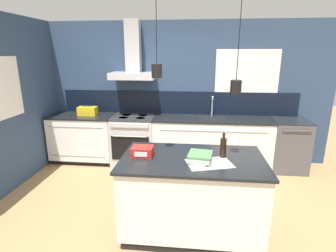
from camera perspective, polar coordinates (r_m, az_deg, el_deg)
ground_plane at (r=3.56m, az=-0.52°, el=-19.23°), size 16.00×16.00×0.00m
wall_back at (r=4.96m, az=1.56°, el=7.74°), size 5.60×2.33×2.60m
wall_left at (r=4.59m, az=-31.20°, el=4.24°), size 0.08×3.80×2.60m
counter_run_left at (r=5.29m, az=-17.82°, el=-2.45°), size 1.20×0.64×0.91m
counter_run_sink at (r=4.86m, az=9.38°, el=-3.46°), size 2.10×0.64×1.28m
oven_range at (r=4.98m, az=-7.39°, el=-3.01°), size 0.79×0.66×0.91m
dishwasher at (r=5.13m, az=24.60°, el=-3.78°), size 0.61×0.65×0.91m
kitchen_island at (r=3.13m, az=5.18°, el=-14.57°), size 1.59×0.94×0.91m
bottle_on_island at (r=2.95m, az=11.92°, el=-4.60°), size 0.07×0.07×0.29m
book_stack at (r=2.83m, az=6.96°, el=-6.75°), size 0.28×0.36×0.09m
red_supply_box at (r=2.97m, az=-5.59°, el=-5.53°), size 0.24×0.19×0.11m
paper_pile at (r=2.81m, az=8.98°, el=-8.05°), size 0.53×0.42×0.01m
yellow_toolbox at (r=5.11m, az=-17.10°, el=3.14°), size 0.34×0.18×0.19m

